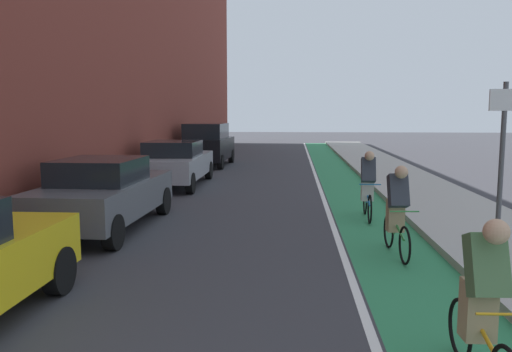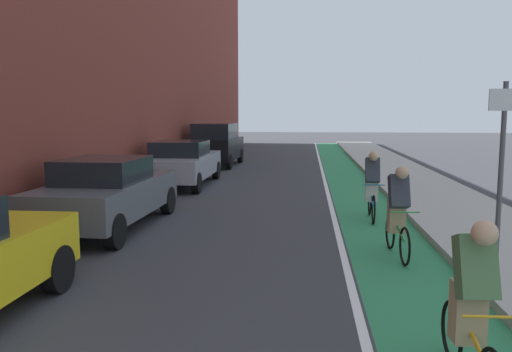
{
  "view_description": "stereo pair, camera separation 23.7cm",
  "coord_description": "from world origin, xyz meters",
  "px_view_note": "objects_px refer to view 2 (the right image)",
  "views": [
    {
      "loc": [
        1.23,
        -0.61,
        2.48
      ],
      "look_at": [
        0.59,
        8.14,
        1.39
      ],
      "focal_mm": 35.89,
      "sensor_mm": 36.0,
      "label": 1
    },
    {
      "loc": [
        1.47,
        -0.59,
        2.48
      ],
      "look_at": [
        0.59,
        8.14,
        1.39
      ],
      "focal_mm": 35.89,
      "sensor_mm": 36.0,
      "label": 2
    }
  ],
  "objects_px": {
    "cyclist_trailing": "(372,183)",
    "cyclist_lead": "(472,302)",
    "street_sign_post": "(502,163)",
    "parked_sedan_gray": "(107,192)",
    "parked_suv_black": "(216,144)",
    "cyclist_mid": "(398,211)",
    "parked_sedan_silver": "(182,162)"
  },
  "relations": [
    {
      "from": "parked_sedan_gray",
      "to": "parked_sedan_silver",
      "type": "relative_size",
      "value": 0.96
    },
    {
      "from": "parked_sedan_gray",
      "to": "cyclist_trailing",
      "type": "bearing_deg",
      "value": 14.64
    },
    {
      "from": "parked_sedan_gray",
      "to": "parked_sedan_silver",
      "type": "distance_m",
      "value": 6.56
    },
    {
      "from": "parked_suv_black",
      "to": "cyclist_mid",
      "type": "distance_m",
      "value": 15.86
    },
    {
      "from": "cyclist_mid",
      "to": "cyclist_trailing",
      "type": "relative_size",
      "value": 0.99
    },
    {
      "from": "parked_sedan_silver",
      "to": "cyclist_lead",
      "type": "height_order",
      "value": "cyclist_lead"
    },
    {
      "from": "parked_sedan_gray",
      "to": "street_sign_post",
      "type": "relative_size",
      "value": 1.61
    },
    {
      "from": "parked_sedan_gray",
      "to": "cyclist_mid",
      "type": "distance_m",
      "value": 6.03
    },
    {
      "from": "cyclist_mid",
      "to": "parked_sedan_silver",
      "type": "bearing_deg",
      "value": 125.43
    },
    {
      "from": "parked_sedan_gray",
      "to": "street_sign_post",
      "type": "height_order",
      "value": "street_sign_post"
    },
    {
      "from": "cyclist_lead",
      "to": "street_sign_post",
      "type": "distance_m",
      "value": 3.22
    },
    {
      "from": "parked_sedan_gray",
      "to": "parked_suv_black",
      "type": "height_order",
      "value": "parked_suv_black"
    },
    {
      "from": "parked_suv_black",
      "to": "parked_sedan_gray",
      "type": "bearing_deg",
      "value": -90.0
    },
    {
      "from": "cyclist_lead",
      "to": "street_sign_post",
      "type": "height_order",
      "value": "street_sign_post"
    },
    {
      "from": "cyclist_trailing",
      "to": "parked_sedan_gray",
      "type": "bearing_deg",
      "value": -165.36
    },
    {
      "from": "parked_suv_black",
      "to": "cyclist_lead",
      "type": "distance_m",
      "value": 19.89
    },
    {
      "from": "parked_sedan_silver",
      "to": "cyclist_mid",
      "type": "distance_m",
      "value": 10.02
    },
    {
      "from": "cyclist_mid",
      "to": "parked_suv_black",
      "type": "bearing_deg",
      "value": 111.49
    },
    {
      "from": "street_sign_post",
      "to": "parked_sedan_gray",
      "type": "bearing_deg",
      "value": 156.12
    },
    {
      "from": "parked_sedan_gray",
      "to": "parked_sedan_silver",
      "type": "height_order",
      "value": "same"
    },
    {
      "from": "cyclist_mid",
      "to": "street_sign_post",
      "type": "height_order",
      "value": "street_sign_post"
    },
    {
      "from": "parked_sedan_silver",
      "to": "street_sign_post",
      "type": "relative_size",
      "value": 1.69
    },
    {
      "from": "cyclist_trailing",
      "to": "street_sign_post",
      "type": "distance_m",
      "value": 4.81
    },
    {
      "from": "parked_sedan_gray",
      "to": "cyclist_mid",
      "type": "height_order",
      "value": "cyclist_mid"
    },
    {
      "from": "cyclist_trailing",
      "to": "cyclist_lead",
      "type": "bearing_deg",
      "value": -90.23
    },
    {
      "from": "parked_sedan_silver",
      "to": "street_sign_post",
      "type": "bearing_deg",
      "value": -54.24
    },
    {
      "from": "cyclist_mid",
      "to": "parked_sedan_gray",
      "type": "bearing_deg",
      "value": 164.53
    },
    {
      "from": "parked_sedan_gray",
      "to": "cyclist_lead",
      "type": "distance_m",
      "value": 8.22
    },
    {
      "from": "parked_sedan_silver",
      "to": "cyclist_lead",
      "type": "bearing_deg",
      "value": -65.32
    },
    {
      "from": "parked_suv_black",
      "to": "cyclist_trailing",
      "type": "xyz_separation_m",
      "value": [
        5.75,
        -11.65,
        -0.17
      ]
    },
    {
      "from": "street_sign_post",
      "to": "parked_sedan_silver",
      "type": "bearing_deg",
      "value": 125.76
    },
    {
      "from": "street_sign_post",
      "to": "cyclist_mid",
      "type": "bearing_deg",
      "value": 127.57
    }
  ]
}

